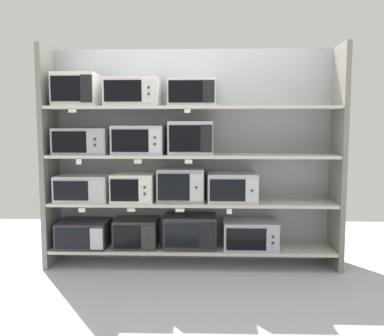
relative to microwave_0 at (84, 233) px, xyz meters
name	(u,v)px	position (x,y,z in m)	size (l,w,h in m)	color
ground	(188,308)	(1.12, -1.00, -0.33)	(6.86, 6.00, 0.02)	#B2B7BC
back_panel	(193,156)	(1.12, 0.24, 0.79)	(3.06, 0.04, 2.23)	#9EA3A8
upright_left	(49,157)	(-0.34, 0.00, 0.79)	(0.05, 0.43, 2.23)	gray
upright_right	(338,158)	(2.58, 0.00, 0.79)	(0.05, 0.43, 2.23)	gray
shelf_0	(192,248)	(1.12, 0.00, -0.15)	(2.86, 0.43, 0.03)	beige
microwave_0	(84,233)	(0.00, 0.00, 0.00)	(0.51, 0.42, 0.26)	#332A36
microwave_1	(136,233)	(0.54, 0.00, 0.01)	(0.44, 0.37, 0.29)	#303131
microwave_2	(190,231)	(1.10, 0.00, 0.03)	(0.53, 0.38, 0.33)	#322937
microwave_3	(250,234)	(1.71, 0.00, 0.01)	(0.54, 0.43, 0.28)	#B5B1C0
shelf_1	(192,202)	(1.12, 0.00, 0.33)	(2.86, 0.43, 0.03)	beige
microwave_4	(84,188)	(0.01, 0.00, 0.48)	(0.53, 0.42, 0.27)	#BDB8BB
microwave_5	(134,187)	(0.53, 0.00, 0.49)	(0.42, 0.43, 0.28)	silver
microwave_6	(181,185)	(1.01, 0.00, 0.51)	(0.47, 0.35, 0.34)	#A0A4A6
microwave_7	(232,187)	(1.53, 0.00, 0.49)	(0.49, 0.42, 0.29)	#BABDB9
price_tag_0	(82,210)	(0.05, -0.22, 0.29)	(0.07, 0.00, 0.04)	beige
price_tag_1	(131,210)	(0.53, -0.22, 0.29)	(0.08, 0.00, 0.03)	beige
price_tag_2	(180,210)	(1.01, -0.22, 0.30)	(0.09, 0.00, 0.03)	white
price_tag_3	(229,212)	(1.49, -0.22, 0.29)	(0.05, 0.00, 0.05)	white
shelf_2	(192,156)	(1.12, 0.00, 0.81)	(2.86, 0.43, 0.03)	beige
microwave_8	(83,141)	(0.01, 0.00, 0.96)	(0.54, 0.41, 0.26)	#9CA4A1
microwave_9	(139,140)	(0.59, 0.00, 0.97)	(0.51, 0.43, 0.29)	#B6B0C2
microwave_10	(191,138)	(1.11, 0.00, 0.99)	(0.44, 0.41, 0.33)	#BDB9BA
price_tag_4	(79,162)	(0.03, -0.22, 0.77)	(0.05, 0.00, 0.05)	white
price_tag_5	(138,161)	(0.60, -0.22, 0.77)	(0.08, 0.00, 0.04)	beige
price_tag_6	(189,162)	(1.09, -0.22, 0.77)	(0.07, 0.00, 0.04)	white
shelf_3	(192,108)	(1.12, 0.00, 1.29)	(2.86, 0.43, 0.03)	beige
microwave_11	(76,90)	(-0.04, 0.00, 1.47)	(0.43, 0.37, 0.33)	silver
microwave_12	(133,92)	(0.53, 0.00, 1.44)	(0.53, 0.41, 0.28)	silver
microwave_13	(192,93)	(1.12, 0.00, 1.44)	(0.47, 0.41, 0.26)	silver
price_tag_7	(72,111)	(-0.02, -0.22, 1.25)	(0.08, 0.00, 0.03)	beige
price_tag_8	(187,111)	(1.08, -0.22, 1.25)	(0.06, 0.00, 0.03)	beige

